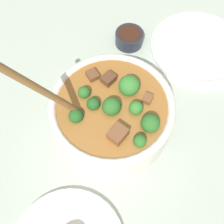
{
  "coord_description": "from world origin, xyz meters",
  "views": [
    {
      "loc": [
        0.21,
        -0.15,
        0.57
      ],
      "look_at": [
        0.0,
        0.0,
        0.07
      ],
      "focal_mm": 45.0,
      "sensor_mm": 36.0,
      "label": 1
    }
  ],
  "objects": [
    {
      "name": "stew_bowl",
      "position": [
        0.0,
        -0.0,
        0.06
      ],
      "size": [
        0.25,
        0.28,
        0.28
      ],
      "color": "white",
      "rests_on": "ground_plane"
    },
    {
      "name": "condiment_bowl",
      "position": [
        -0.17,
        0.18,
        0.02
      ],
      "size": [
        0.07,
        0.07,
        0.04
      ],
      "color": "#232833",
      "rests_on": "ground_plane"
    },
    {
      "name": "empty_plate",
      "position": [
        -0.05,
        0.31,
        0.01
      ],
      "size": [
        0.25,
        0.25,
        0.02
      ],
      "color": "white",
      "rests_on": "ground_plane"
    },
    {
      "name": "ground_plane",
      "position": [
        0.0,
        0.0,
        0.0
      ],
      "size": [
        4.0,
        4.0,
        0.0
      ],
      "primitive_type": "plane",
      "color": "#ADBCAD"
    }
  ]
}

